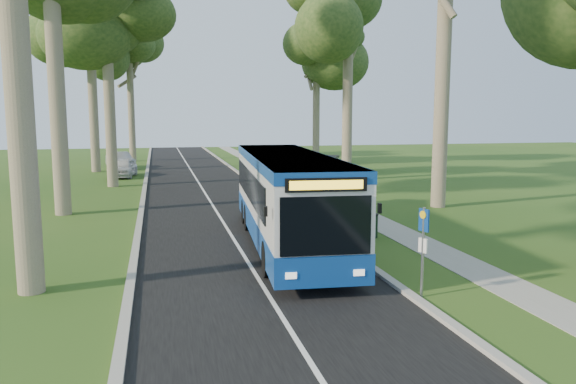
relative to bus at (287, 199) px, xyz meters
name	(u,v)px	position (x,y,z in m)	size (l,w,h in m)	color
ground	(331,240)	(1.76, 0.41, -1.68)	(120.00, 120.00, 0.00)	#2A4E18
road	(211,202)	(-1.74, 10.41, -1.67)	(7.00, 100.00, 0.02)	black
kerb_east	(276,199)	(1.76, 10.41, -1.62)	(0.25, 100.00, 0.12)	#9E9B93
kerb_west	(142,204)	(-5.24, 10.41, -1.62)	(0.25, 100.00, 0.12)	#9E9B93
centre_line	(211,202)	(-1.74, 10.41, -1.66)	(0.12, 100.00, 0.01)	white
footpath	(329,198)	(4.76, 10.41, -1.67)	(1.50, 100.00, 0.02)	gray
bus	(287,199)	(0.00, 0.00, 0.00)	(3.46, 12.39, 3.25)	silver
bus_stop_sign	(423,241)	(2.06, -6.26, -0.22)	(0.15, 0.32, 2.32)	gray
bus_shelter	(324,174)	(3.16, 6.06, 0.17)	(2.78, 3.46, 2.62)	black
litter_bin	(371,225)	(3.40, 0.59, -1.22)	(0.52, 0.52, 0.91)	black
car_white	(123,168)	(-6.90, 23.94, -0.98)	(1.65, 4.10, 1.40)	silver
car_silver	(120,160)	(-7.48, 30.79, -0.98)	(1.48, 4.24, 1.40)	#A0A2A7
tree_west_c	(105,4)	(-7.24, 18.41, 9.63)	(5.20, 5.20, 15.27)	#7A6B56
tree_west_d	(89,8)	(-9.24, 28.41, 11.09)	(5.20, 5.20, 17.27)	#7A6B56
tree_west_e	(129,57)	(-6.74, 38.41, 8.39)	(5.20, 5.20, 13.58)	#7A6B56
tree_east_c	(349,4)	(8.56, 18.41, 10.31)	(5.20, 5.20, 16.20)	#7A6B56
tree_east_d	(317,58)	(9.76, 30.41, 7.93)	(5.20, 5.20, 12.96)	#7A6B56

